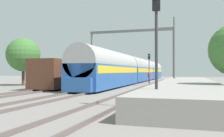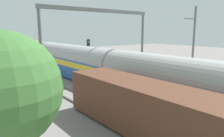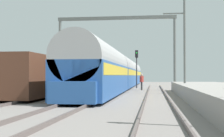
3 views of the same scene
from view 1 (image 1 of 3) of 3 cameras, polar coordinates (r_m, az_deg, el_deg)
The scene contains 13 objects.
ground at distance 21.45m, azimuth -5.19°, elevation -5.28°, with size 120.00×120.00×0.00m, color gray.
track_far_west at distance 23.32m, azimuth -14.74°, elevation -4.69°, with size 1.52×60.00×0.16m.
track_west at distance 21.44m, azimuth -5.19°, elevation -5.06°, with size 1.52×60.00×0.16m.
track_east at distance 20.25m, azimuth 5.83°, elevation -5.33°, with size 1.52×60.00×0.16m.
platform at distance 21.85m, azimuth 16.75°, elevation -3.99°, with size 4.40×28.00×0.90m.
passenger_train at distance 42.66m, azimuth 6.02°, elevation -0.30°, with size 2.93×49.20×3.82m.
freight_car at distance 27.99m, azimuth -8.95°, elevation -1.17°, with size 2.80×13.00×2.70m.
person_crossing at distance 36.40m, azimuth 8.48°, elevation -1.73°, with size 0.41×0.47×1.73m.
railway_signal_near at distance 11.97m, azimuth 10.08°, elevation 7.73°, with size 0.36×0.30×5.48m.
railway_signal_far at distance 41.77m, azimuth 8.45°, elevation 1.10°, with size 0.36×0.30×4.63m.
catenary_gantry at distance 37.06m, azimuth 4.29°, elevation 5.43°, with size 12.72×0.28×7.86m.
catenary_pole_east_mid at distance 29.69m, azimuth 13.92°, elevation 4.05°, with size 1.90×0.20×8.00m.
tree_west_background at distance 32.44m, azimuth -19.58°, elevation 2.96°, with size 4.08×4.08×5.80m.
Camera 1 is at (8.03, -19.81, 1.75)m, focal length 40.08 mm.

